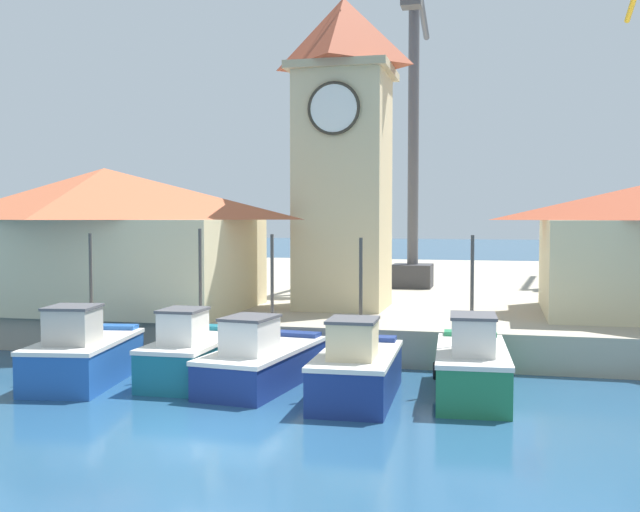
# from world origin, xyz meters

# --- Properties ---
(ground_plane) EXTENTS (300.00, 300.00, 0.00)m
(ground_plane) POSITION_xyz_m (0.00, 0.00, 0.00)
(ground_plane) COLOR navy
(quay_wharf) EXTENTS (120.00, 40.00, 1.24)m
(quay_wharf) POSITION_xyz_m (0.00, 28.18, 0.62)
(quay_wharf) COLOR #A89E89
(quay_wharf) RESTS_ON ground
(fishing_boat_far_left) EXTENTS (2.80, 4.83, 4.40)m
(fishing_boat_far_left) POSITION_xyz_m (-5.58, 4.02, 0.82)
(fishing_boat_far_left) COLOR #2356A8
(fishing_boat_far_left) RESTS_ON ground
(fishing_boat_left_outer) EXTENTS (1.99, 4.52, 4.53)m
(fishing_boat_left_outer) POSITION_xyz_m (-2.58, 5.07, 0.78)
(fishing_boat_left_outer) COLOR #196B7F
(fishing_boat_left_outer) RESTS_ON ground
(fishing_boat_left_inner) EXTENTS (2.66, 5.42, 4.38)m
(fishing_boat_left_inner) POSITION_xyz_m (-0.36, 4.92, 0.71)
(fishing_boat_left_inner) COLOR navy
(fishing_boat_left_inner) RESTS_ON ground
(fishing_boat_mid_left) EXTENTS (2.20, 4.69, 4.32)m
(fishing_boat_mid_left) POSITION_xyz_m (2.62, 3.94, 0.79)
(fishing_boat_mid_left) COLOR navy
(fishing_boat_mid_left) RESTS_ON ground
(fishing_boat_center) EXTENTS (2.18, 5.18, 4.38)m
(fishing_boat_center) POSITION_xyz_m (5.60, 4.99, 0.82)
(fishing_boat_center) COLOR #237A4C
(fishing_boat_center) RESTS_ON ground
(clock_tower) EXTENTS (3.94, 3.94, 13.88)m
(clock_tower) POSITION_xyz_m (0.22, 13.73, 7.72)
(clock_tower) COLOR beige
(clock_tower) RESTS_ON quay_wharf
(warehouse_left) EXTENTS (11.66, 7.36, 5.58)m
(warehouse_left) POSITION_xyz_m (-8.98, 11.36, 4.09)
(warehouse_left) COLOR beige
(warehouse_left) RESTS_ON quay_wharf
(port_crane_far) EXTENTS (2.00, 9.47, 16.85)m
(port_crane_far) POSITION_xyz_m (1.96, 23.20, 7.83)
(port_crane_far) COLOR #353539
(port_crane_far) RESTS_ON quay_wharf
(dock_worker_near_tower) EXTENTS (0.34, 0.22, 1.62)m
(dock_worker_near_tower) POSITION_xyz_m (-5.18, 10.13, 2.09)
(dock_worker_near_tower) COLOR #33333D
(dock_worker_near_tower) RESTS_ON quay_wharf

